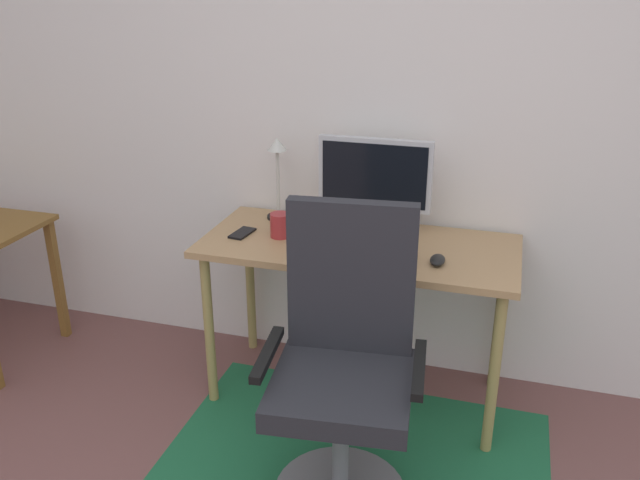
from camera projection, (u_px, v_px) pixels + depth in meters
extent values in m
cube|color=silver|center=(402.00, 104.00, 2.94)|extent=(6.00, 0.10, 2.60)
cube|color=#A77E54|center=(359.00, 246.00, 2.84)|extent=(1.36, 0.61, 0.03)
cylinder|color=#9D874C|center=(209.00, 330.00, 2.93)|extent=(0.04, 0.04, 0.73)
cylinder|color=#9D874C|center=(494.00, 375.00, 2.61)|extent=(0.04, 0.04, 0.73)
cylinder|color=#9D874C|center=(250.00, 284.00, 3.36)|extent=(0.04, 0.04, 0.73)
cylinder|color=#9D874C|center=(499.00, 318.00, 3.04)|extent=(0.04, 0.04, 0.73)
cylinder|color=#B2B2B7|center=(373.00, 229.00, 2.97)|extent=(0.18, 0.18, 0.01)
cylinder|color=#B2B2B7|center=(373.00, 218.00, 2.95)|extent=(0.04, 0.04, 0.09)
cube|color=#B7B7BC|center=(375.00, 174.00, 2.88)|extent=(0.50, 0.04, 0.32)
cube|color=black|center=(374.00, 175.00, 2.86)|extent=(0.46, 0.00, 0.28)
cube|color=black|center=(362.00, 255.00, 2.70)|extent=(0.43, 0.13, 0.02)
ellipsoid|color=black|center=(438.00, 260.00, 2.63)|extent=(0.06, 0.10, 0.03)
cylinder|color=maroon|center=(280.00, 225.00, 2.89)|extent=(0.09, 0.09, 0.11)
cube|color=black|center=(242.00, 233.00, 2.93)|extent=(0.09, 0.15, 0.01)
cylinder|color=black|center=(279.00, 217.00, 3.12)|extent=(0.11, 0.11, 0.01)
cylinder|color=beige|center=(278.00, 183.00, 3.06)|extent=(0.02, 0.02, 0.31)
cone|color=beige|center=(277.00, 144.00, 2.99)|extent=(0.09, 0.09, 0.06)
cylinder|color=slate|center=(341.00, 446.00, 2.38)|extent=(0.06, 0.06, 0.41)
cube|color=#232328|center=(341.00, 388.00, 2.29)|extent=(0.53, 0.53, 0.08)
cube|color=#232328|center=(351.00, 277.00, 2.36)|extent=(0.46, 0.11, 0.58)
cube|color=black|center=(267.00, 354.00, 2.29)|extent=(0.08, 0.34, 0.03)
cube|color=black|center=(419.00, 369.00, 2.21)|extent=(0.08, 0.34, 0.03)
cube|color=brown|center=(58.00, 280.00, 3.49)|extent=(0.04, 0.04, 0.67)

